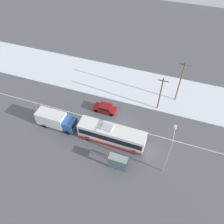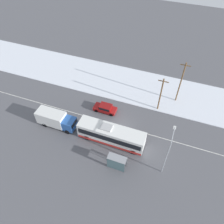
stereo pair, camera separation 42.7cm
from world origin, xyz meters
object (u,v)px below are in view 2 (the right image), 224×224
object	(u,v)px
box_truck	(56,119)
pedestrian_at_stop	(114,156)
streetlamp	(168,151)
utility_pole_snowlot	(181,82)
city_bus	(111,135)
utility_pole_roadside	(161,94)
sedan_car	(105,108)
bus_shelter	(116,162)

from	to	relation	value
box_truck	pedestrian_at_stop	distance (m)	12.15
pedestrian_at_stop	streetlamp	size ratio (longest dim) A/B	0.21
utility_pole_snowlot	city_bus	bearing A→B (deg)	-122.06
pedestrian_at_stop	utility_pole_snowlot	bearing A→B (deg)	67.90
utility_pole_roadside	streetlamp	bearing A→B (deg)	-74.26
utility_pole_snowlot	pedestrian_at_stop	bearing A→B (deg)	-112.10
sedan_car	pedestrian_at_stop	xyz separation A→B (m)	(5.08, -9.07, 0.16)
box_truck	streetlamp	world-z (taller)	streetlamp
bus_shelter	streetlamp	world-z (taller)	streetlamp
sedan_car	utility_pole_roadside	size ratio (longest dim) A/B	0.59
streetlamp	utility_pole_roadside	xyz separation A→B (m)	(-3.34, 11.84, -1.00)
utility_pole_snowlot	sedan_car	bearing A→B (deg)	-147.84
box_truck	utility_pole_roadside	distance (m)	18.72
sedan_car	utility_pole_roadside	world-z (taller)	utility_pole_roadside
utility_pole_roadside	utility_pole_snowlot	size ratio (longest dim) A/B	0.82
city_bus	utility_pole_roadside	bearing A→B (deg)	60.47
city_bus	bus_shelter	bearing A→B (deg)	-60.97
pedestrian_at_stop	bus_shelter	xyz separation A→B (m)	(0.76, -1.25, 0.72)
city_bus	utility_pole_snowlot	size ratio (longest dim) A/B	1.25
pedestrian_at_stop	utility_pole_snowlot	size ratio (longest dim) A/B	0.18
city_bus	utility_pole_roadside	size ratio (longest dim) A/B	1.53
sedan_car	streetlamp	size ratio (longest dim) A/B	0.57
box_truck	pedestrian_at_stop	bearing A→B (deg)	-14.15
streetlamp	utility_pole_snowlot	size ratio (longest dim) A/B	0.86
box_truck	utility_pole_snowlot	bearing A→B (deg)	36.21
sedan_car	bus_shelter	distance (m)	11.90
box_truck	sedan_car	bearing A→B (deg)	42.44
sedan_car	bus_shelter	bearing A→B (deg)	119.51
pedestrian_at_stop	box_truck	bearing A→B (deg)	165.85
streetlamp	bus_shelter	bearing A→B (deg)	-159.77
city_bus	streetlamp	world-z (taller)	streetlamp
city_bus	pedestrian_at_stop	distance (m)	3.61
utility_pole_roadside	utility_pole_snowlot	world-z (taller)	utility_pole_snowlot
utility_pole_snowlot	streetlamp	bearing A→B (deg)	-87.93
pedestrian_at_stop	streetlamp	world-z (taller)	streetlamp
sedan_car	pedestrian_at_stop	bearing A→B (deg)	119.25
box_truck	streetlamp	distance (m)	19.35
box_truck	utility_pole_roadside	size ratio (longest dim) A/B	0.96
box_truck	streetlamp	xyz separation A→B (m)	(19.00, -1.83, 3.15)
city_bus	box_truck	world-z (taller)	city_bus
box_truck	sedan_car	xyz separation A→B (m)	(6.68, 6.11, -0.80)
pedestrian_at_stop	streetlamp	bearing A→B (deg)	8.89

